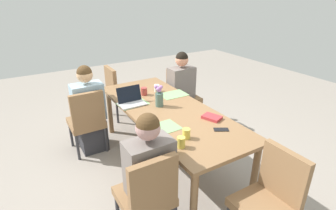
{
  "coord_description": "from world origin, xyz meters",
  "views": [
    {
      "loc": [
        2.5,
        -1.5,
        2.08
      ],
      "look_at": [
        0.0,
        0.0,
        0.79
      ],
      "focal_mm": 28.41,
      "sensor_mm": 36.0,
      "label": 1
    }
  ],
  "objects": [
    {
      "name": "person_far_left_near",
      "position": [
        -0.8,
        0.73,
        0.53
      ],
      "size": [
        0.36,
        0.4,
        1.19
      ],
      "color": "#2D2D33",
      "rests_on": "ground_plane"
    },
    {
      "name": "chair_head_right_right_mid",
      "position": [
        1.48,
        0.11,
        0.5
      ],
      "size": [
        0.44,
        0.44,
        0.9
      ],
      "color": "olive",
      "rests_on": "ground_plane"
    },
    {
      "name": "phone_black",
      "position": [
        0.73,
        0.2,
        0.74
      ],
      "size": [
        0.14,
        0.17,
        0.01
      ],
      "primitive_type": "cube",
      "rotation": [
        0.0,
        0.0,
        1.04
      ],
      "color": "black",
      "rests_on": "dining_table"
    },
    {
      "name": "placemat_near_left_mid",
      "position": [
        0.38,
        -0.3,
        0.74
      ],
      "size": [
        0.27,
        0.37,
        0.0
      ],
      "primitive_type": "cube",
      "rotation": [
        0.0,
        0.0,
        1.61
      ],
      "color": "#7FAD70",
      "rests_on": "dining_table"
    },
    {
      "name": "coffee_mug_centre_right",
      "position": [
        0.79,
        -0.33,
        0.79
      ],
      "size": [
        0.08,
        0.08,
        0.1
      ],
      "primitive_type": "cylinder",
      "color": "#DBC64C",
      "rests_on": "dining_table"
    },
    {
      "name": "person_near_left_far",
      "position": [
        -0.79,
        -0.75,
        0.53
      ],
      "size": [
        0.36,
        0.4,
        1.19
      ],
      "color": "#2D2D33",
      "rests_on": "ground_plane"
    },
    {
      "name": "chair_head_left_right_near",
      "position": [
        -1.52,
        -0.07,
        0.5
      ],
      "size": [
        0.44,
        0.44,
        0.9
      ],
      "color": "olive",
      "rests_on": "ground_plane"
    },
    {
      "name": "chair_near_left_far",
      "position": [
        -0.72,
        -0.81,
        0.5
      ],
      "size": [
        0.44,
        0.44,
        0.9
      ],
      "color": "olive",
      "rests_on": "ground_plane"
    },
    {
      "name": "coffee_mug_near_right",
      "position": [
        -0.59,
        0.17,
        0.79
      ],
      "size": [
        0.07,
        0.07,
        0.1
      ],
      "primitive_type": "cylinder",
      "color": "white",
      "rests_on": "dining_table"
    },
    {
      "name": "laptop_near_left_far",
      "position": [
        -0.36,
        -0.32,
        0.78
      ],
      "size": [
        0.22,
        0.32,
        0.21
      ],
      "color": "silver",
      "rests_on": "dining_table"
    },
    {
      "name": "coffee_mug_centre_left",
      "position": [
        0.68,
        -0.2,
        0.79
      ],
      "size": [
        0.08,
        0.08,
        0.1
      ],
      "primitive_type": "cylinder",
      "color": "#DBC64C",
      "rests_on": "dining_table"
    },
    {
      "name": "flower_vase",
      "position": [
        -0.13,
        -0.05,
        0.86
      ],
      "size": [
        0.1,
        0.1,
        0.27
      ],
      "color": "#4C6B60",
      "rests_on": "dining_table"
    },
    {
      "name": "ground_plane",
      "position": [
        0.0,
        0.0,
        0.0
      ],
      "size": [
        10.0,
        10.0,
        0.0
      ],
      "primitive_type": "plane",
      "color": "gray"
    },
    {
      "name": "person_near_left_mid",
      "position": [
        0.85,
        -0.69,
        0.53
      ],
      "size": [
        0.36,
        0.4,
        1.19
      ],
      "color": "#2D2D33",
      "rests_on": "ground_plane"
    },
    {
      "name": "dining_table",
      "position": [
        0.0,
        0.0,
        0.67
      ],
      "size": [
        2.32,
        0.92,
        0.74
      ],
      "color": "olive",
      "rests_on": "ground_plane"
    },
    {
      "name": "placemat_near_left_far",
      "position": [
        -0.36,
        -0.3,
        0.74
      ],
      "size": [
        0.28,
        0.38,
        0.0
      ],
      "primitive_type": "cube",
      "rotation": [
        0.0,
        0.0,
        1.64
      ],
      "color": "#7FAD70",
      "rests_on": "dining_table"
    },
    {
      "name": "chair_far_left_near",
      "position": [
        -0.88,
        0.79,
        0.5
      ],
      "size": [
        0.44,
        0.44,
        0.9
      ],
      "color": "olive",
      "rests_on": "ground_plane"
    },
    {
      "name": "placemat_far_left_near",
      "position": [
        -0.36,
        0.3,
        0.74
      ],
      "size": [
        0.26,
        0.36,
        0.0
      ],
      "primitive_type": "cube",
      "rotation": [
        0.0,
        0.0,
        -1.58
      ],
      "color": "#7FAD70",
      "rests_on": "dining_table"
    },
    {
      "name": "chair_near_left_mid",
      "position": [
        0.93,
        -0.75,
        0.5
      ],
      "size": [
        0.44,
        0.44,
        0.9
      ],
      "color": "olive",
      "rests_on": "ground_plane"
    },
    {
      "name": "coffee_mug_near_left",
      "position": [
        -0.56,
        -0.04,
        0.79
      ],
      "size": [
        0.09,
        0.09,
        0.1
      ],
      "primitive_type": "cylinder",
      "color": "#AD3D38",
      "rests_on": "dining_table"
    },
    {
      "name": "book_red_cover",
      "position": [
        0.48,
        0.28,
        0.75
      ],
      "size": [
        0.24,
        0.2,
        0.03
      ],
      "primitive_type": "cube",
      "rotation": [
        0.0,
        0.0,
        0.38
      ],
      "color": "#B73338",
      "rests_on": "dining_table"
    }
  ]
}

